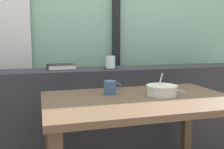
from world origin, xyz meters
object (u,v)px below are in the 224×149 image
object	(u,v)px
coaster_square	(111,69)
ceramic_mug	(110,87)
closed_book	(61,67)
fork_utensil	(176,90)
breakfast_table	(140,116)
soup_bowl	(162,90)
juice_glass	(111,63)

from	to	relation	value
coaster_square	ceramic_mug	xyz separation A→B (m)	(-0.13, -0.46, -0.07)
coaster_square	ceramic_mug	world-z (taller)	coaster_square
closed_book	fork_utensil	bearing A→B (deg)	-37.33
coaster_square	ceramic_mug	bearing A→B (deg)	-105.77
coaster_square	fork_utensil	world-z (taller)	coaster_square
fork_utensil	ceramic_mug	distance (m)	0.46
breakfast_table	soup_bowl	bearing A→B (deg)	12.15
closed_book	ceramic_mug	xyz separation A→B (m)	(0.26, -0.55, -0.08)
soup_bowl	fork_utensil	world-z (taller)	soup_bowl
coaster_square	juice_glass	size ratio (longest dim) A/B	0.99
juice_glass	ceramic_mug	xyz separation A→B (m)	(-0.13, -0.46, -0.11)
juice_glass	soup_bowl	size ratio (longest dim) A/B	0.53
closed_book	coaster_square	bearing A→B (deg)	-13.50
soup_bowl	fork_utensil	bearing A→B (deg)	35.47
fork_utensil	ceramic_mug	size ratio (longest dim) A/B	1.50
breakfast_table	coaster_square	bearing A→B (deg)	91.40
coaster_square	fork_utensil	xyz separation A→B (m)	(0.33, -0.45, -0.11)
juice_glass	fork_utensil	bearing A→B (deg)	-53.92
coaster_square	juice_glass	world-z (taller)	juice_glass
coaster_square	closed_book	distance (m)	0.40
breakfast_table	soup_bowl	xyz separation A→B (m)	(0.15, 0.03, 0.14)
juice_glass	soup_bowl	world-z (taller)	juice_glass
breakfast_table	juice_glass	world-z (taller)	juice_glass
juice_glass	soup_bowl	bearing A→B (deg)	-73.76
breakfast_table	coaster_square	xyz separation A→B (m)	(-0.01, 0.60, 0.22)
coaster_square	closed_book	size ratio (longest dim) A/B	0.45
breakfast_table	closed_book	size ratio (longest dim) A/B	5.04
ceramic_mug	coaster_square	bearing A→B (deg)	74.23
ceramic_mug	juice_glass	bearing A→B (deg)	74.23
juice_glass	fork_utensil	world-z (taller)	juice_glass
coaster_square	juice_glass	distance (m)	0.05
juice_glass	ceramic_mug	distance (m)	0.49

